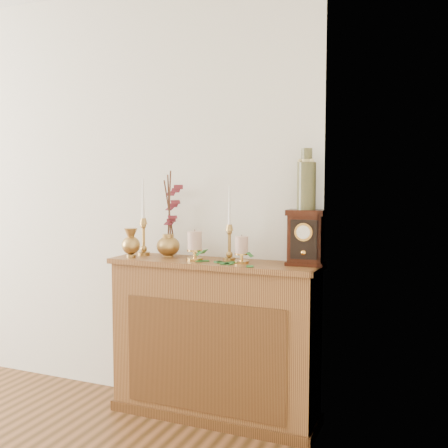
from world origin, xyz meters
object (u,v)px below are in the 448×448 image
at_px(candlestick_center, 229,236).
at_px(candlestick_left, 143,230).
at_px(mantel_clock, 306,238).
at_px(ceramic_vase, 306,182).
at_px(ginger_jar, 172,218).
at_px(bud_vase, 131,243).

bearing_deg(candlestick_center, candlestick_left, 179.63).
distance_m(mantel_clock, ceramic_vase, 0.30).
bearing_deg(candlestick_center, ginger_jar, 175.10).
xyz_separation_m(mantel_clock, ceramic_vase, (-0.00, 0.00, 0.30)).
distance_m(candlestick_left, bud_vase, 0.14).
bearing_deg(bud_vase, ceramic_vase, 7.17).
height_order(mantel_clock, ceramic_vase, ceramic_vase).
height_order(candlestick_center, ginger_jar, ginger_jar).
distance_m(ginger_jar, ceramic_vase, 0.86).
bearing_deg(candlestick_left, mantel_clock, 0.30).
bearing_deg(bud_vase, ginger_jar, 37.22).
bearing_deg(candlestick_center, ceramic_vase, 1.52).
xyz_separation_m(bud_vase, ginger_jar, (0.20, 0.15, 0.15)).
height_order(candlestick_left, ginger_jar, ginger_jar).
distance_m(bud_vase, ceramic_vase, 1.10).
height_order(candlestick_left, bud_vase, candlestick_left).
distance_m(candlestick_left, candlestick_center, 0.57).
bearing_deg(ceramic_vase, ginger_jar, 178.52).
relative_size(candlestick_left, bud_vase, 2.66).
relative_size(bud_vase, ceramic_vase, 0.53).
xyz_separation_m(candlestick_left, ginger_jar, (0.19, 0.03, 0.08)).
height_order(candlestick_left, ceramic_vase, ceramic_vase).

